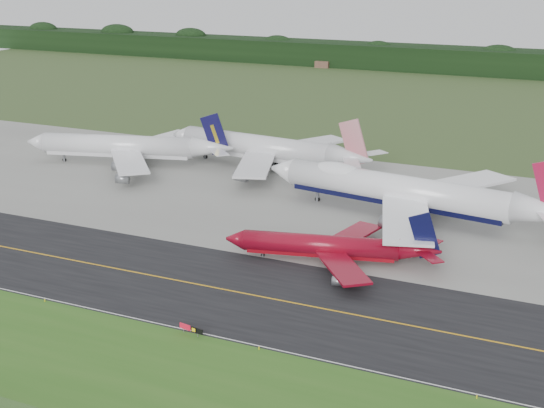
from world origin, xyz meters
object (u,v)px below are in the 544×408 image
Objects in this scene: jet_red_737 at (332,247)px; taxiway_sign at (191,329)px; jet_ba_747 at (406,192)px; jet_star_tail at (267,149)px; jet_navy_gold at (130,147)px.

jet_red_737 is 37.24m from taxiway_sign.
jet_ba_747 is 30.82m from jet_red_737.
jet_star_tail is 95.90m from taxiway_sign.
jet_ba_747 is 1.22× the size of jet_navy_gold.
jet_star_tail reaches higher than taxiway_sign.
taxiway_sign is (-15.32, -66.07, -5.05)m from jet_ba_747.
jet_navy_gold is 102.80m from taxiway_sign.
jet_star_tail is at bearing 18.29° from jet_navy_gold.
taxiway_sign is (-9.43, -35.97, -1.98)m from jet_red_737.
jet_star_tail is (-38.88, 55.19, 2.45)m from jet_red_737.
jet_navy_gold is (-80.59, 13.24, -1.09)m from jet_ba_747.
jet_red_737 is 86.39m from jet_navy_gold.
jet_navy_gold is at bearing 170.67° from jet_ba_747.
jet_red_737 is 0.69× the size of jet_navy_gold.
jet_ba_747 is 1.14× the size of jet_star_tail.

